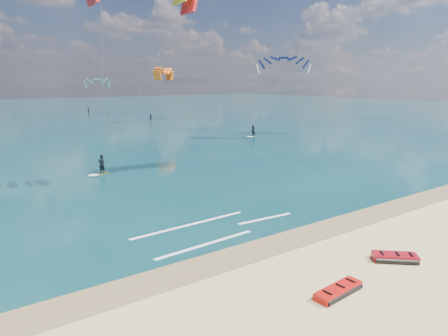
# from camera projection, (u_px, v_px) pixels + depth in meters

# --- Properties ---
(ground) EXTENTS (320.00, 320.00, 0.00)m
(ground) POSITION_uv_depth(u_px,v_px,m) (62.00, 151.00, 50.05)
(ground) COLOR tan
(ground) RESTS_ON ground
(wet_sand_strip) EXTENTS (320.00, 2.40, 0.01)m
(wet_sand_strip) POSITION_uv_depth(u_px,v_px,m) (241.00, 254.00, 20.41)
(wet_sand_strip) COLOR olive
(wet_sand_strip) RESTS_ON ground
(sea) EXTENTS (320.00, 200.00, 0.04)m
(sea) POSITION_uv_depth(u_px,v_px,m) (0.00, 115.00, 101.31)
(sea) COLOR #093033
(sea) RESTS_ON ground
(packed_kite_left) EXTENTS (2.70, 1.21, 0.37)m
(packed_kite_left) POSITION_uv_depth(u_px,v_px,m) (338.00, 294.00, 16.59)
(packed_kite_left) COLOR red
(packed_kite_left) RESTS_ON ground
(packed_kite_mid) EXTENTS (2.51, 2.41, 0.43)m
(packed_kite_mid) POSITION_uv_depth(u_px,v_px,m) (395.00, 261.00, 19.65)
(packed_kite_mid) COLOR #9E0A15
(packed_kite_mid) RESTS_ON ground
(kitesurfer_main) EXTENTS (8.45, 9.72, 17.76)m
(kitesurfer_main) POSITION_uv_depth(u_px,v_px,m) (120.00, 75.00, 32.89)
(kitesurfer_main) COLOR yellow
(kitesurfer_main) RESTS_ON sea
(kitesurfer_far) EXTENTS (8.82, 7.73, 13.57)m
(kitesurfer_far) POSITION_uv_depth(u_px,v_px,m) (269.00, 91.00, 60.37)
(kitesurfer_far) COLOR #B1D620
(kitesurfer_far) RESTS_ON sea
(shoreline_foam) EXTENTS (10.52, 3.65, 0.01)m
(shoreline_foam) POSITION_uv_depth(u_px,v_px,m) (213.00, 229.00, 23.69)
(shoreline_foam) COLOR white
(shoreline_foam) RESTS_ON ground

